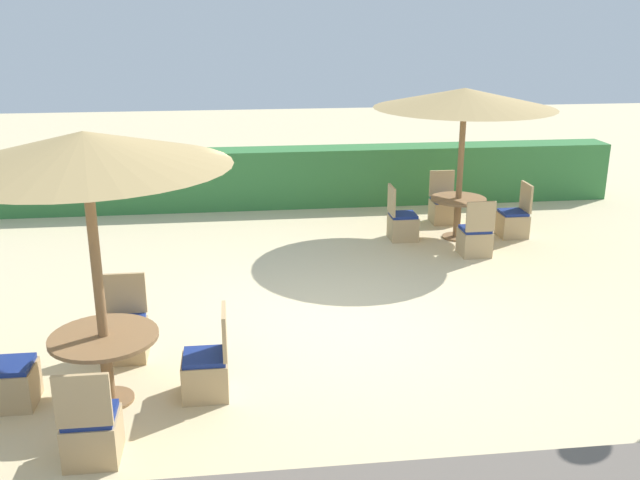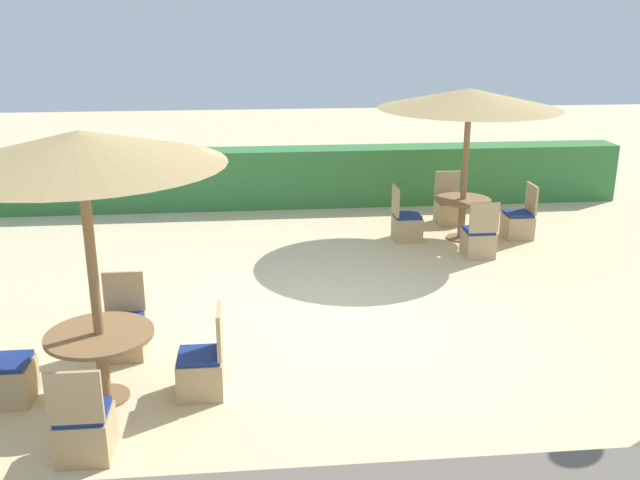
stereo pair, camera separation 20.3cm
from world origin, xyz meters
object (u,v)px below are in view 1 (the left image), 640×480
Objects in this scene: patio_chair_back_right_south at (475,239)px; patio_chair_back_right_west at (402,224)px; patio_chair_front_left_north at (126,335)px; patio_chair_front_left_south at (92,433)px; parasol_back_right at (465,99)px; patio_chair_front_left_east at (207,371)px; round_table_front_left at (105,350)px; parasol_front_left at (84,150)px; patio_chair_front_left_west at (9,380)px; patio_chair_back_right_north at (444,208)px; patio_chair_back_right_east at (513,221)px; round_table_back_right at (458,208)px.

patio_chair_back_right_west is at bearing 135.27° from patio_chair_back_right_south.
patio_chair_front_left_north and patio_chair_front_left_south have the same top height.
parasol_back_right is (5.06, 5.75, 2.10)m from patio_chair_front_left_south.
patio_chair_front_left_south is 1.00× the size of patio_chair_front_left_east.
round_table_front_left is 1.14× the size of patio_chair_front_left_north.
patio_chair_front_left_east is (0.98, 0.00, -2.28)m from parasol_front_left.
parasol_front_left reaches higher than patio_chair_front_left_east.
patio_chair_front_left_west is (-1.00, -0.91, 0.00)m from patio_chair_front_left_north.
patio_chair_back_right_west is at bearing 49.37° from parasol_front_left.
patio_chair_back_right_north is at bearing -36.01° from patio_chair_front_left_east.
patio_chair_back_right_west reaches higher than round_table_front_left.
patio_chair_front_left_south is at bearing 133.40° from patio_chair_back_right_east.
patio_chair_front_left_west is (-0.95, 0.05, -0.30)m from round_table_front_left.
patio_chair_back_right_east is at bearing 123.70° from patio_chair_front_left_west.
patio_chair_front_left_north is (0.05, 0.96, -2.28)m from parasol_front_left.
round_table_back_right is at bearing 128.01° from patio_chair_front_left_west.
patio_chair_front_left_west is 1.00× the size of patio_chair_front_left_east.
round_table_back_right is 0.99m from patio_chair_back_right_west.
patio_chair_front_left_south and patio_chair_back_right_north have the same top height.
patio_chair_back_right_north is at bearing -136.90° from patio_chair_front_left_north.
patio_chair_back_right_east is 1.36m from patio_chair_back_right_north.
parasol_back_right reaches higher than patio_chair_back_right_east.
patio_chair_front_left_north and patio_chair_back_right_west have the same top height.
round_table_back_right is at bearing 90.62° from patio_chair_back_right_south.
patio_chair_front_left_west is at bearing 42.11° from patio_chair_front_left_north.
parasol_back_right reaches higher than patio_chair_front_left_east.
patio_chair_front_left_north is 1.35m from patio_chair_front_left_west.
patio_chair_back_right_east is at bearing 134.68° from patio_chair_back_right_north.
round_table_front_left is at bearing -142.84° from patio_chair_back_right_south.
round_table_back_right is at bearing -40.74° from patio_chair_front_left_east.
patio_chair_front_left_north is 1.00× the size of patio_chair_back_right_south.
patio_chair_back_right_south is at bearing -89.38° from parasol_back_right.
parasol_back_right reaches higher than patio_chair_front_left_north.
round_table_front_left is at bearing 26.57° from parasol_front_left.
parasol_back_right is at bearing 43.18° from round_table_front_left.
patio_chair_front_left_south is at bearing -88.96° from round_table_front_left.
parasol_front_left is 8.02m from patio_chair_back_right_east.
patio_chair_front_left_east is (0.98, 0.00, -0.30)m from round_table_front_left.
patio_chair_front_left_west and patio_chair_back_right_north have the same top height.
patio_chair_front_left_north is at bearing -150.09° from patio_chair_back_right_south.
patio_chair_back_right_north is (5.06, 4.74, 0.00)m from patio_chair_front_left_north.
patio_chair_front_left_west is 1.00× the size of patio_chair_front_left_south.
patio_chair_back_right_east is at bearing -147.90° from patio_chair_front_left_north.
patio_chair_back_right_north is (6.07, 5.64, 0.00)m from patio_chair_front_left_west.
round_table_back_right is (6.03, 4.71, 0.27)m from patio_chair_front_left_west.
patio_chair_front_left_east reaches higher than round_table_front_left.
patio_chair_front_left_north is 1.00× the size of patio_chair_back_right_east.
patio_chair_front_left_north is 7.10m from patio_chair_back_right_east.
patio_chair_front_left_south is at bearing 43.07° from patio_chair_front_left_west.
parasol_front_left is 2.92× the size of patio_chair_back_right_west.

